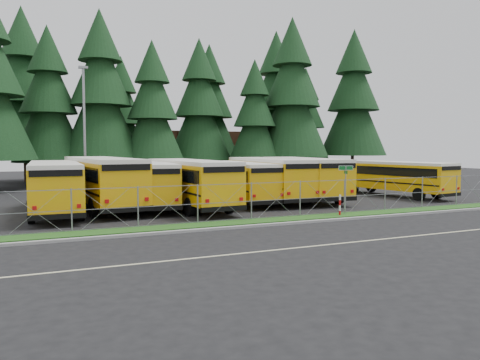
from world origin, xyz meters
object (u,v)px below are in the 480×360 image
object	(u,v)px
bus_4	(238,182)
striped_bollard	(340,205)
bus_6	(301,179)
bus_3	(189,184)
street_sign	(346,179)
bus_east	(395,179)
bus_1	(101,183)
bus_2	(149,185)
bus_5	(267,179)
light_standard	(84,126)
bus_0	(55,188)

from	to	relation	value
bus_4	striped_bollard	xyz separation A→B (m)	(2.63, -8.27, -0.81)
bus_6	striped_bollard	distance (m)	8.62
bus_3	street_sign	world-z (taller)	bus_3
bus_east	bus_4	bearing A→B (deg)	166.23
bus_1	street_sign	distance (m)	14.92
bus_2	bus_4	xyz separation A→B (m)	(6.28, 0.02, -0.04)
bus_2	bus_4	distance (m)	6.28
bus_4	street_sign	size ratio (longest dim) A/B	3.83
bus_3	bus_4	distance (m)	4.31
bus_5	street_sign	world-z (taller)	bus_5
bus_3	striped_bollard	world-z (taller)	bus_3
bus_1	striped_bollard	distance (m)	14.63
bus_3	street_sign	bearing A→B (deg)	-45.01
striped_bollard	light_standard	world-z (taller)	light_standard
bus_1	bus_5	size ratio (longest dim) A/B	1.05
bus_3	bus_6	bearing A→B (deg)	5.62
street_sign	bus_5	bearing A→B (deg)	95.56
bus_0	bus_5	xyz separation A→B (m)	(14.35, 1.11, 0.03)
striped_bollard	bus_6	bearing A→B (deg)	73.14
bus_3	bus_5	bearing A→B (deg)	11.35
light_standard	striped_bollard	bearing A→B (deg)	-55.14
bus_5	light_standard	distance (m)	15.03
bus_5	light_standard	world-z (taller)	light_standard
bus_2	bus_3	bearing A→B (deg)	-26.31
bus_0	bus_1	xyz separation A→B (m)	(2.75, 1.22, 0.10)
street_sign	light_standard	distance (m)	21.19
bus_1	light_standard	xyz separation A→B (m)	(-0.07, 8.49, 3.90)
bus_east	bus_2	bearing A→B (deg)	168.01
bus_2	bus_1	bearing A→B (deg)	-179.69
bus_4	bus_5	size ratio (longest dim) A/B	0.92
bus_5	striped_bollard	size ratio (longest dim) A/B	9.74
bus_2	light_standard	xyz separation A→B (m)	(-2.98, 8.81, 4.05)
bus_east	street_sign	size ratio (longest dim) A/B	3.71
bus_2	light_standard	world-z (taller)	light_standard
bus_3	light_standard	size ratio (longest dim) A/B	1.15
light_standard	bus_east	bearing A→B (deg)	-24.16
bus_1	striped_bollard	size ratio (longest dim) A/B	10.20
bus_2	light_standard	distance (m)	10.15
bus_4	striped_bollard	world-z (taller)	bus_4
bus_6	bus_east	world-z (taller)	bus_6
bus_3	bus_4	bearing A→B (deg)	16.87
bus_6	bus_3	bearing A→B (deg)	-165.38
striped_bollard	street_sign	bearing A→B (deg)	25.54
bus_1	bus_4	world-z (taller)	bus_1
bus_4	light_standard	world-z (taller)	light_standard
striped_bollard	bus_2	bearing A→B (deg)	137.20
bus_0	bus_3	distance (m)	7.91
bus_1	striped_bollard	world-z (taller)	bus_1
bus_2	street_sign	size ratio (longest dim) A/B	3.95
bus_4	bus_east	size ratio (longest dim) A/B	1.03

